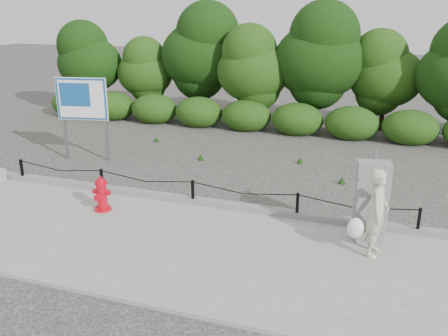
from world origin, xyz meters
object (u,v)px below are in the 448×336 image
fire_hydrant (102,194)px  utility_cabinet (371,202)px  advertising_sign (82,103)px  pedestrian (376,214)px

fire_hydrant → utility_cabinet: size_ratio=0.45×
fire_hydrant → utility_cabinet: utility_cabinet is taller
advertising_sign → pedestrian: bearing=-32.3°
advertising_sign → utility_cabinet: bearing=-29.1°
utility_cabinet → advertising_sign: size_ratio=0.71×
utility_cabinet → pedestrian: bearing=-89.5°
fire_hydrant → advertising_sign: bearing=124.1°
fire_hydrant → pedestrian: 6.00m
utility_cabinet → advertising_sign: advertising_sign is taller
pedestrian → advertising_sign: (-8.75, 3.52, 0.90)m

